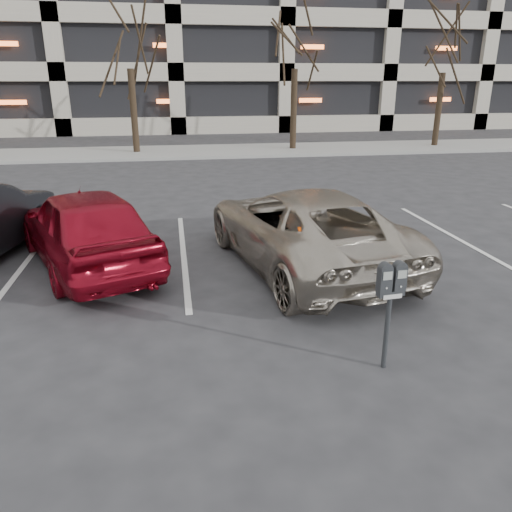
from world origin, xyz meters
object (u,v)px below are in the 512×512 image
suv_silver (304,227)px  car_red (86,227)px  tree_d (449,24)px  parking_meter (391,290)px  tree_b (126,12)px  tree_c (296,15)px

suv_silver → car_red: bearing=-19.1°
tree_d → parking_meter: bearing=-119.7°
parking_meter → tree_b: bearing=96.2°
tree_d → parking_meter: tree_d is taller
tree_b → suv_silver: 15.85m
tree_b → tree_c: (7.00, 0.00, 0.02)m
suv_silver → car_red: car_red is taller
tree_b → parking_meter: bearing=-78.3°
tree_b → parking_meter: 18.97m
car_red → tree_d: bearing=-157.2°
tree_c → tree_d: size_ratio=1.04×
tree_b → car_red: bearing=-90.1°
parking_meter → tree_d: bearing=54.8°
car_red → tree_c: bearing=-138.9°
tree_d → car_red: bearing=-135.0°
suv_silver → car_red: size_ratio=1.27×
suv_silver → parking_meter: bearing=80.7°
tree_c → car_red: 16.47m
tree_c → car_red: tree_c is taller
tree_c → parking_meter: size_ratio=6.29×
tree_b → car_red: (-0.04, -14.03, -4.95)m
tree_d → car_red: (-14.04, -14.03, -4.74)m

